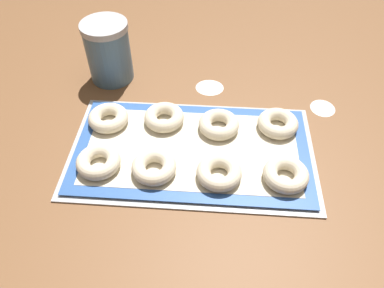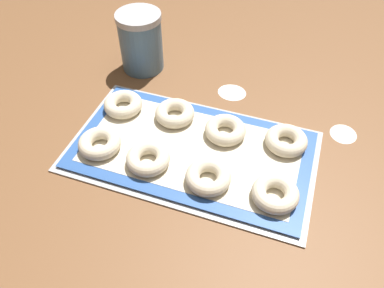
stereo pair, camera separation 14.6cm
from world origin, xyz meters
name	(u,v)px [view 1 (the left image)]	position (x,y,z in m)	size (l,w,h in m)	color
ground_plane	(199,147)	(0.00, 0.00, 0.00)	(2.80, 2.80, 0.00)	brown
baking_tray	(192,151)	(-0.01, -0.02, 0.00)	(0.54, 0.31, 0.01)	#B2B5BA
baking_mat	(192,149)	(-0.01, -0.02, 0.01)	(0.52, 0.28, 0.00)	#2D569E
bagel_front_far_left	(98,162)	(-0.21, -0.08, 0.03)	(0.09, 0.09, 0.03)	beige
bagel_front_mid_left	(154,167)	(-0.09, -0.09, 0.03)	(0.09, 0.09, 0.03)	beige
bagel_front_mid_right	(219,173)	(0.05, -0.09, 0.03)	(0.09, 0.09, 0.03)	beige
bagel_front_far_right	(286,175)	(0.18, -0.09, 0.03)	(0.09, 0.09, 0.03)	beige
bagel_back_far_left	(108,118)	(-0.22, 0.05, 0.03)	(0.09, 0.09, 0.03)	beige
bagel_back_mid_left	(164,117)	(-0.09, 0.06, 0.03)	(0.09, 0.09, 0.03)	beige
bagel_back_mid_right	(219,124)	(0.04, 0.05, 0.03)	(0.09, 0.09, 0.03)	beige
bagel_back_far_right	(278,123)	(0.18, 0.06, 0.03)	(0.09, 0.09, 0.03)	beige
flour_canister	(108,51)	(-0.25, 0.24, 0.08)	(0.12, 0.12, 0.16)	slate
flour_patch_near	(323,108)	(0.30, 0.15, 0.00)	(0.06, 0.06, 0.00)	white
flour_patch_far	(210,87)	(0.02, 0.21, 0.00)	(0.07, 0.07, 0.00)	white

